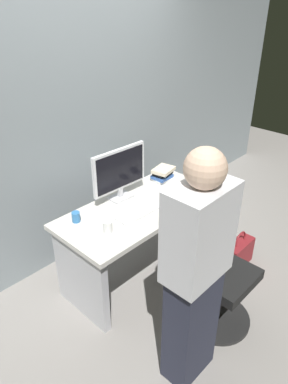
{
  "coord_description": "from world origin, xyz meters",
  "views": [
    {
      "loc": [
        -1.82,
        -1.78,
        2.27
      ],
      "look_at": [
        0.0,
        -0.05,
        0.87
      ],
      "focal_mm": 33.24,
      "sensor_mm": 36.0,
      "label": 1
    }
  ],
  "objects_px": {
    "desk": "(140,227)",
    "handbag": "(238,253)",
    "person_at_desk": "(195,275)",
    "cell_phone": "(185,194)",
    "monitor": "(120,171)",
    "keyboard": "(141,212)",
    "book_stack": "(163,174)",
    "mouse": "(168,198)",
    "cup_near_keyboard": "(108,227)",
    "cup_by_monitor": "(76,217)",
    "office_chair": "(215,275)"
  },
  "relations": [
    {
      "from": "desk",
      "to": "handbag",
      "type": "xyz_separation_m",
      "value": [
        0.71,
        -0.6,
        -0.36
      ]
    },
    {
      "from": "person_at_desk",
      "to": "handbag",
      "type": "distance_m",
      "value": 1.41
    },
    {
      "from": "cell_phone",
      "to": "monitor",
      "type": "bearing_deg",
      "value": 118.39
    },
    {
      "from": "keyboard",
      "to": "cell_phone",
      "type": "height_order",
      "value": "keyboard"
    },
    {
      "from": "desk",
      "to": "handbag",
      "type": "relative_size",
      "value": 3.79
    },
    {
      "from": "book_stack",
      "to": "person_at_desk",
      "type": "bearing_deg",
      "value": -131.6
    },
    {
      "from": "keyboard",
      "to": "book_stack",
      "type": "bearing_deg",
      "value": 26.17
    },
    {
      "from": "mouse",
      "to": "cup_near_keyboard",
      "type": "bearing_deg",
      "value": 178.84
    },
    {
      "from": "desk",
      "to": "cell_phone",
      "type": "height_order",
      "value": "cell_phone"
    },
    {
      "from": "person_at_desk",
      "to": "mouse",
      "type": "bearing_deg",
      "value": 48.6
    },
    {
      "from": "mouse",
      "to": "book_stack",
      "type": "xyz_separation_m",
      "value": [
        0.25,
        0.27,
        0.05
      ]
    },
    {
      "from": "person_at_desk",
      "to": "book_stack",
      "type": "bearing_deg",
      "value": 48.4
    },
    {
      "from": "cup_near_keyboard",
      "to": "cell_phone",
      "type": "relative_size",
      "value": 0.64
    },
    {
      "from": "person_at_desk",
      "to": "monitor",
      "type": "bearing_deg",
      "value": 68.13
    },
    {
      "from": "cup_near_keyboard",
      "to": "cup_by_monitor",
      "type": "bearing_deg",
      "value": 105.13
    },
    {
      "from": "person_at_desk",
      "to": "handbag",
      "type": "xyz_separation_m",
      "value": [
        1.18,
        0.31,
        -0.7
      ]
    },
    {
      "from": "cup_near_keyboard",
      "to": "handbag",
      "type": "relative_size",
      "value": 0.24
    },
    {
      "from": "mouse",
      "to": "monitor",
      "type": "bearing_deg",
      "value": 129.8
    },
    {
      "from": "office_chair",
      "to": "cell_phone",
      "type": "bearing_deg",
      "value": 57.19
    },
    {
      "from": "cell_phone",
      "to": "book_stack",
      "type": "bearing_deg",
      "value": 56.24
    },
    {
      "from": "keyboard",
      "to": "cup_near_keyboard",
      "type": "bearing_deg",
      "value": -177.61
    },
    {
      "from": "keyboard",
      "to": "cup_by_monitor",
      "type": "distance_m",
      "value": 0.52
    },
    {
      "from": "keyboard",
      "to": "cup_near_keyboard",
      "type": "distance_m",
      "value": 0.35
    },
    {
      "from": "desk",
      "to": "mouse",
      "type": "height_order",
      "value": "mouse"
    },
    {
      "from": "mouse",
      "to": "cup_near_keyboard",
      "type": "xyz_separation_m",
      "value": [
        -0.67,
        0.01,
        0.03
      ]
    },
    {
      "from": "office_chair",
      "to": "keyboard",
      "type": "height_order",
      "value": "office_chair"
    },
    {
      "from": "person_at_desk",
      "to": "cup_by_monitor",
      "type": "relative_size",
      "value": 19.81
    },
    {
      "from": "keyboard",
      "to": "handbag",
      "type": "distance_m",
      "value": 1.11
    },
    {
      "from": "cell_phone",
      "to": "mouse",
      "type": "bearing_deg",
      "value": 142.39
    },
    {
      "from": "book_stack",
      "to": "cell_phone",
      "type": "height_order",
      "value": "book_stack"
    },
    {
      "from": "office_chair",
      "to": "cell_phone",
      "type": "height_order",
      "value": "office_chair"
    },
    {
      "from": "cup_near_keyboard",
      "to": "person_at_desk",
      "type": "bearing_deg",
      "value": -92.91
    },
    {
      "from": "mouse",
      "to": "book_stack",
      "type": "bearing_deg",
      "value": 47.83
    },
    {
      "from": "person_at_desk",
      "to": "handbag",
      "type": "bearing_deg",
      "value": 14.76
    },
    {
      "from": "handbag",
      "to": "keyboard",
      "type": "bearing_deg",
      "value": 146.76
    },
    {
      "from": "keyboard",
      "to": "mouse",
      "type": "distance_m",
      "value": 0.32
    },
    {
      "from": "cell_phone",
      "to": "handbag",
      "type": "xyz_separation_m",
      "value": [
        0.29,
        -0.45,
        -0.59
      ]
    },
    {
      "from": "monitor",
      "to": "cup_near_keyboard",
      "type": "relative_size",
      "value": 5.89
    },
    {
      "from": "mouse",
      "to": "cup_by_monitor",
      "type": "height_order",
      "value": "cup_by_monitor"
    },
    {
      "from": "desk",
      "to": "office_chair",
      "type": "distance_m",
      "value": 0.78
    },
    {
      "from": "cup_near_keyboard",
      "to": "cell_phone",
      "type": "xyz_separation_m",
      "value": [
        0.85,
        -0.06,
        -0.04
      ]
    },
    {
      "from": "keyboard",
      "to": "office_chair",
      "type": "bearing_deg",
      "value": -79.7
    },
    {
      "from": "keyboard",
      "to": "monitor",
      "type": "bearing_deg",
      "value": 81.07
    },
    {
      "from": "desk",
      "to": "cup_near_keyboard",
      "type": "distance_m",
      "value": 0.52
    },
    {
      "from": "desk",
      "to": "person_at_desk",
      "type": "distance_m",
      "value": 1.09
    },
    {
      "from": "cell_phone",
      "to": "office_chair",
      "type": "bearing_deg",
      "value": -144.85
    },
    {
      "from": "cup_near_keyboard",
      "to": "cup_by_monitor",
      "type": "height_order",
      "value": "cup_near_keyboard"
    },
    {
      "from": "keyboard",
      "to": "book_stack",
      "type": "distance_m",
      "value": 0.62
    },
    {
      "from": "cup_by_monitor",
      "to": "handbag",
      "type": "bearing_deg",
      "value": -33.25
    },
    {
      "from": "office_chair",
      "to": "keyboard",
      "type": "distance_m",
      "value": 0.76
    }
  ]
}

